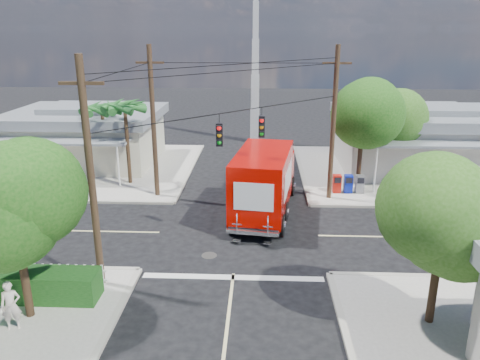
{
  "coord_description": "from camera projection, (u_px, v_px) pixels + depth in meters",
  "views": [
    {
      "loc": [
        1.08,
        -21.43,
        9.81
      ],
      "look_at": [
        0.0,
        2.0,
        2.2
      ],
      "focal_mm": 35.0,
      "sensor_mm": 36.0,
      "label": 1
    }
  ],
  "objects": [
    {
      "name": "sidewalk_nw",
      "position": [
        97.0,
        168.0,
        34.22
      ],
      "size": [
        14.12,
        14.12,
        0.14
      ],
      "color": "#A09B91",
      "rests_on": "ground"
    },
    {
      "name": "parked_car",
      "position": [
        472.0,
        206.0,
        24.74
      ],
      "size": [
        6.59,
        4.0,
        1.71
      ],
      "primitive_type": "imported",
      "rotation": [
        0.0,
        0.0,
        1.37
      ],
      "color": "silver",
      "rests_on": "ground"
    },
    {
      "name": "building_ne",
      "position": [
        420.0,
        138.0,
        33.54
      ],
      "size": [
        11.8,
        10.2,
        4.5
      ],
      "color": "beige",
      "rests_on": "sidewalk_ne"
    },
    {
      "name": "road_markings",
      "position": [
        237.0,
        247.0,
        22.03
      ],
      "size": [
        32.0,
        32.0,
        0.01
      ],
      "color": "beige",
      "rests_on": "ground"
    },
    {
      "name": "hedge_sw",
      "position": [
        16.0,
        284.0,
        17.49
      ],
      "size": [
        6.2,
        1.2,
        1.1
      ],
      "primitive_type": "cube",
      "color": "#114312",
      "rests_on": "sidewalk_sw"
    },
    {
      "name": "utility_poles",
      "position": [
        208.0,
        135.0,
        23.58
      ],
      "size": [
        12.0,
        10.68,
        9.0
      ],
      "color": "#473321",
      "rests_on": "ground"
    },
    {
      "name": "tree_sw_front",
      "position": [
        13.0,
        205.0,
        15.23
      ],
      "size": [
        3.88,
        3.78,
        6.03
      ],
      "color": "#422D1C",
      "rests_on": "sidewalk_sw"
    },
    {
      "name": "radio_tower",
      "position": [
        255.0,
        79.0,
        40.67
      ],
      "size": [
        0.8,
        0.8,
        17.0
      ],
      "color": "silver",
      "rests_on": "ground"
    },
    {
      "name": "vending_boxes",
      "position": [
        348.0,
        184.0,
        28.83
      ],
      "size": [
        1.9,
        0.5,
        1.1
      ],
      "color": "#A7140B",
      "rests_on": "sidewalk_ne"
    },
    {
      "name": "pedestrian",
      "position": [
        11.0,
        306.0,
        15.58
      ],
      "size": [
        0.74,
        0.62,
        1.74
      ],
      "primitive_type": "imported",
      "rotation": [
        0.0,
        0.0,
        0.37
      ],
      "color": "beige",
      "rests_on": "sidewalk_sw"
    },
    {
      "name": "tree_ne_back",
      "position": [
        396.0,
        120.0,
        30.22
      ],
      "size": [
        3.77,
        3.66,
        5.82
      ],
      "color": "#422D1C",
      "rests_on": "sidewalk_ne"
    },
    {
      "name": "palm_nw_back",
      "position": [
        102.0,
        110.0,
        30.96
      ],
      "size": [
        3.01,
        3.08,
        5.19
      ],
      "color": "#422D1C",
      "rests_on": "sidewalk_nw"
    },
    {
      "name": "delivery_truck",
      "position": [
        265.0,
        181.0,
        25.55
      ],
      "size": [
        3.77,
        8.8,
        3.69
      ],
      "color": "black",
      "rests_on": "ground"
    },
    {
      "name": "sidewalk_ne",
      "position": [
        398.0,
        172.0,
        33.27
      ],
      "size": [
        14.12,
        14.12,
        0.14
      ],
      "color": "#A09B91",
      "rests_on": "ground"
    },
    {
      "name": "building_nw",
      "position": [
        87.0,
        135.0,
        35.11
      ],
      "size": [
        10.8,
        10.2,
        4.3
      ],
      "color": "beige",
      "rests_on": "sidewalk_nw"
    },
    {
      "name": "palm_nw_front",
      "position": [
        125.0,
        108.0,
        29.33
      ],
      "size": [
        3.01,
        3.08,
        5.59
      ],
      "color": "#422D1C",
      "rests_on": "sidewalk_nw"
    },
    {
      "name": "tree_se",
      "position": [
        445.0,
        217.0,
        15.0
      ],
      "size": [
        3.67,
        3.54,
        5.62
      ],
      "color": "#422D1C",
      "rests_on": "sidewalk_se"
    },
    {
      "name": "ground",
      "position": [
        238.0,
        234.0,
        23.43
      ],
      "size": [
        120.0,
        120.0,
        0.0
      ],
      "primitive_type": "plane",
      "color": "black",
      "rests_on": "ground"
    },
    {
      "name": "tree_ne_front",
      "position": [
        363.0,
        117.0,
        28.07
      ],
      "size": [
        4.21,
        4.14,
        6.66
      ],
      "color": "#422D1C",
      "rests_on": "sidewalk_ne"
    },
    {
      "name": "picket_fence",
      "position": [
        32.0,
        274.0,
        18.24
      ],
      "size": [
        5.94,
        0.06,
        1.0
      ],
      "color": "silver",
      "rests_on": "sidewalk_sw"
    }
  ]
}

